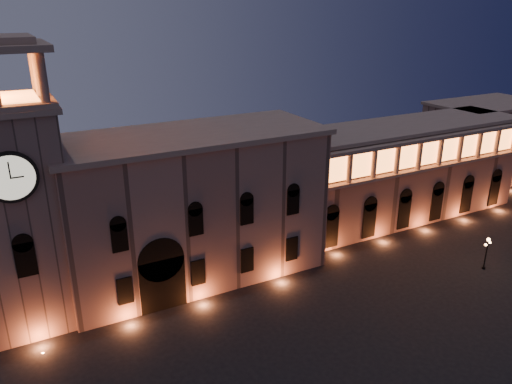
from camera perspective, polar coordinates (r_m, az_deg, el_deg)
ground at (r=47.39m, az=6.03°, el=-20.20°), size 160.00×160.00×0.00m
government_building at (r=58.87m, az=-7.25°, el=-1.62°), size 30.80×12.80×17.60m
clock_tower at (r=53.54m, az=-25.76°, el=-1.62°), size 9.80×9.80×32.40m
colonnade_wing at (r=78.58m, az=16.09°, el=2.35°), size 40.60×11.50×14.50m
secondary_building at (r=101.47m, az=24.49°, el=5.14°), size 20.00×12.00×14.00m
street_lamp_near at (r=68.00m, az=24.85°, el=-6.09°), size 1.46×0.49×4.23m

